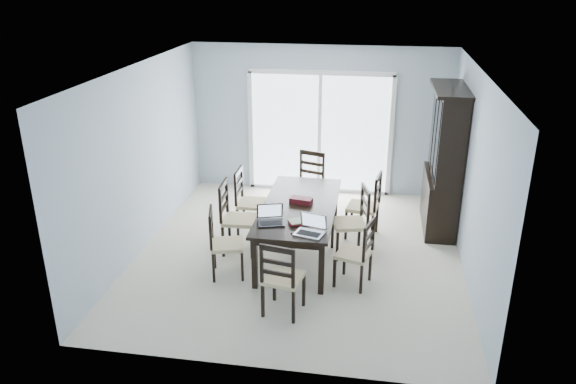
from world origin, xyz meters
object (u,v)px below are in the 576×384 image
Objects in this scene: chair_right_mid at (357,214)px; chair_end_near at (281,272)px; chair_right_far at (370,199)px; cell_phone at (295,233)px; chair_end_far at (309,176)px; chair_left_near at (220,236)px; china_hutch at (444,162)px; laptop_dark at (271,220)px; laptop_silver at (309,230)px; chair_right_near at (361,247)px; hot_tub at (309,149)px; chair_left_mid at (232,210)px; dining_table at (299,210)px; chair_left_far at (246,194)px; game_box at (301,200)px.

chair_right_mid reaches higher than chair_end_near.
cell_phone is at bearing 160.42° from chair_right_far.
cell_phone is at bearing 94.98° from chair_end_near.
chair_right_mid is at bearing 139.65° from chair_end_far.
chair_end_far is (0.88, 2.24, 0.05)m from chair_left_near.
china_hutch reaches higher than laptop_dark.
laptop_silver is at bearing 80.69° from chair_end_near.
chair_end_near is (-0.87, -0.83, 0.03)m from chair_right_near.
chair_right_mid reaches higher than chair_right_near.
china_hutch is 3.28m from hot_tub.
chair_end_far is (-1.00, 0.78, 0.01)m from chair_right_far.
chair_left_mid is at bearing 160.41° from laptop_silver.
chair_end_near is at bearing -125.68° from china_hutch.
dining_table is 20.50× the size of cell_phone.
chair_left_near is at bearing 86.50° from chair_end_far.
chair_left_mid reaches higher than chair_right_far.
chair_left_near is at bearing 102.48° from chair_right_mid.
chair_left_far and chair_right_mid have the same top height.
laptop_silver is (-0.63, -0.16, 0.25)m from chair_right_near.
chair_end_near is 3.04m from chair_end_far.
chair_left_near is 2.41m from chair_end_far.
chair_left_far is 2.21m from chair_right_near.
laptop_dark is (-0.28, 0.89, 0.22)m from chair_end_near.
chair_right_mid is 1.59m from chair_end_far.
chair_end_far reaches higher than dining_table.
chair_left_near is 4.28m from hot_tub.
dining_table is 0.95m from chair_left_mid.
chair_left_far is 2.94m from hot_tub.
hot_tub is at bearing 95.01° from dining_table.
dining_table is 1.20m from chair_left_near.
chair_left_near reaches higher than dining_table.
hot_tub is (-2.33, 2.22, -0.61)m from china_hutch.
chair_right_far is 1.14m from game_box.
chair_right_far reaches higher than chair_right_near.
laptop_silver is at bearing 137.39° from chair_right_mid.
game_box is at bearing -149.69° from china_hutch.
chair_right_mid is at bearing 20.51° from laptop_dark.
chair_right_mid is at bearing 75.68° from chair_end_near.
chair_right_near is 0.90× the size of chair_right_mid.
chair_end_far reaches higher than hot_tub.
chair_left_near is 1.27m from game_box.
laptop_dark is (0.66, 0.09, 0.23)m from chair_left_near.
chair_left_mid is (-0.01, 0.70, 0.06)m from chair_left_near.
hot_tub is (-1.25, 2.76, -0.15)m from chair_right_far.
chair_left_far is (-0.89, 0.59, -0.06)m from dining_table.
chair_left_near is 0.94× the size of chair_right_far.
game_box is at bearing 63.68° from chair_right_near.
chair_left_near is 1.23m from chair_end_near.
chair_left_far is at bearing 64.52° from chair_end_far.
china_hutch is 1.73m from chair_right_mid.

